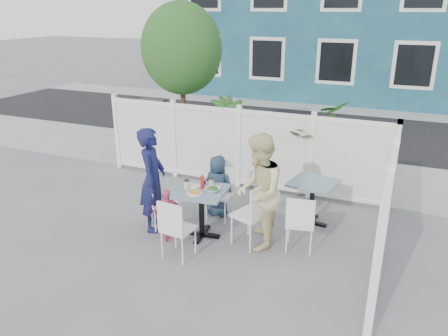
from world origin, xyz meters
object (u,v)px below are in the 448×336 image
at_px(chair_near, 175,226).
at_px(boy, 218,186).
at_px(main_table, 201,201).
at_px(chair_right, 254,211).
at_px(woman, 259,192).
at_px(toddler, 166,215).
at_px(chair_back, 221,189).
at_px(man, 153,180).
at_px(utility_cabinet, 151,125).
at_px(spare_table, 313,191).
at_px(chair_left, 161,198).

height_order(chair_near, boy, boy).
height_order(main_table, chair_near, chair_near).
xyz_separation_m(chair_right, woman, (0.05, 0.04, 0.29)).
xyz_separation_m(main_table, toddler, (-0.46, -0.30, -0.19)).
bearing_deg(chair_back, man, 44.35).
bearing_deg(utility_cabinet, chair_back, -37.98).
relative_size(spare_table, toddler, 0.97).
xyz_separation_m(chair_right, chair_back, (-0.85, 0.72, -0.07)).
relative_size(spare_table, boy, 0.75).
bearing_deg(main_table, toddler, -146.64).
distance_m(woman, boy, 1.28).
height_order(chair_right, man, man).
distance_m(man, boy, 1.19).
relative_size(chair_right, man, 0.59).
bearing_deg(chair_back, woman, 143.37).
bearing_deg(main_table, boy, 95.40).
bearing_deg(chair_right, utility_cabinet, 68.67).
height_order(chair_right, chair_near, chair_right).
height_order(chair_right, toddler, chair_right).
bearing_deg(boy, man, 50.99).
xyz_separation_m(utility_cabinet, man, (2.43, -3.81, 0.27)).
xyz_separation_m(utility_cabinet, main_table, (3.27, -3.75, 0.02)).
relative_size(main_table, chair_right, 0.81).
bearing_deg(chair_back, chair_left, 47.71).
height_order(utility_cabinet, woman, woman).
xyz_separation_m(chair_near, woman, (0.96, 0.83, 0.35)).
bearing_deg(chair_left, toddler, 18.84).
xyz_separation_m(chair_left, chair_near, (0.66, -0.73, -0.01)).
height_order(spare_table, toddler, toddler).
xyz_separation_m(utility_cabinet, chair_near, (3.21, -4.51, -0.06)).
relative_size(woman, boy, 1.62).
relative_size(main_table, boy, 0.76).
bearing_deg(chair_near, utility_cabinet, 131.45).
distance_m(chair_near, man, 1.10).
bearing_deg(utility_cabinet, man, -52.97).
bearing_deg(chair_left, woman, 69.85).
xyz_separation_m(utility_cabinet, chair_right, (4.13, -3.72, -0.00)).
relative_size(spare_table, chair_right, 0.81).
xyz_separation_m(main_table, chair_near, (-0.05, -0.76, -0.08)).
relative_size(man, boy, 1.57).
xyz_separation_m(chair_right, chair_near, (-0.91, -0.79, -0.06)).
height_order(chair_left, chair_right, chair_right).
height_order(utility_cabinet, chair_back, utility_cabinet).
height_order(chair_left, chair_near, chair_left).
distance_m(chair_near, boy, 1.56).
distance_m(chair_back, toddler, 1.16).
relative_size(main_table, toddler, 0.98).
distance_m(utility_cabinet, main_table, 4.97).
xyz_separation_m(main_table, chair_right, (0.86, 0.03, -0.02)).
xyz_separation_m(man, toddler, (0.37, -0.24, -0.43)).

